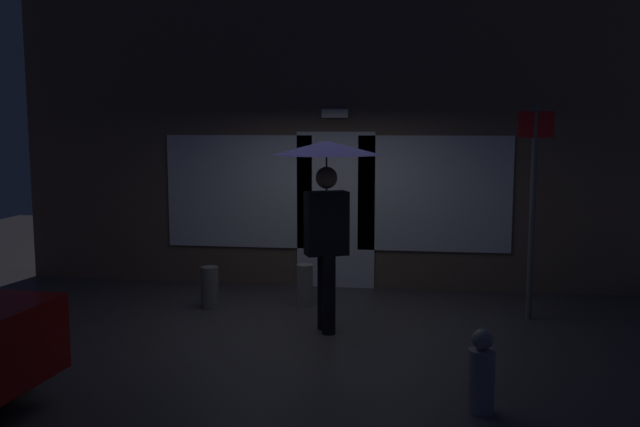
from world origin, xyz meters
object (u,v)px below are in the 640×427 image
(person_with_umbrella, at_px, (326,183))
(street_sign_post, at_px, (533,199))
(sidewalk_bollard_2, at_px, (210,287))
(fire_hydrant, at_px, (481,373))
(sidewalk_bollard, at_px, (305,285))

(person_with_umbrella, xyz_separation_m, street_sign_post, (2.32, 0.81, -0.23))
(person_with_umbrella, height_order, street_sign_post, street_sign_post)
(sidewalk_bollard_2, xyz_separation_m, fire_hydrant, (3.09, -2.80, 0.05))
(sidewalk_bollard_2, bearing_deg, street_sign_post, 0.16)
(street_sign_post, xyz_separation_m, sidewalk_bollard_2, (-3.90, -0.01, -1.18))
(street_sign_post, bearing_deg, fire_hydrant, -106.12)
(sidewalk_bollard, bearing_deg, fire_hydrant, -58.09)
(person_with_umbrella, bearing_deg, sidewalk_bollard_2, 130.51)
(street_sign_post, height_order, sidewalk_bollard_2, street_sign_post)
(street_sign_post, xyz_separation_m, sidewalk_bollard, (-2.74, 0.29, -1.18))
(person_with_umbrella, distance_m, street_sign_post, 2.47)
(person_with_umbrella, distance_m, fire_hydrant, 2.84)
(person_with_umbrella, xyz_separation_m, sidewalk_bollard, (-0.42, 1.10, -1.40))
(street_sign_post, bearing_deg, sidewalk_bollard_2, -179.84)
(street_sign_post, xyz_separation_m, fire_hydrant, (-0.81, -2.81, -1.12))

